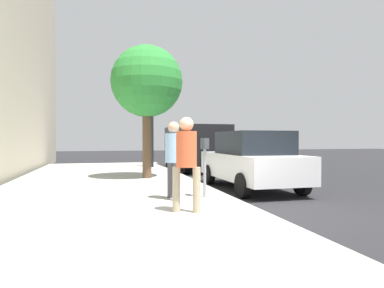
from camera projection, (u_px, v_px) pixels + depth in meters
The scene contains 9 objects.
ground_plane at pixel (254, 213), 7.02m from camera, with size 80.00×80.00×0.00m, color #232326.
sidewalk_slab at pixel (104, 218), 6.28m from camera, with size 28.00×6.00×0.15m, color #A8A59E.
parking_meter at pixel (205, 155), 8.11m from camera, with size 0.36×0.12×1.41m.
pedestrian_at_meter at pixel (174, 153), 7.80m from camera, with size 0.53×0.39×1.79m.
pedestrian_bystander at pixel (186, 156), 6.43m from camera, with size 0.39×0.51×1.80m.
parked_sedan_near at pixel (251, 160), 10.37m from camera, with size 4.42×2.01×1.77m.
parked_van_far at pixel (195, 145), 16.86m from camera, with size 5.26×2.26×2.18m.
street_tree at pixel (147, 82), 12.12m from camera, with size 2.55×2.55×4.73m.
traffic_signal at pixel (154, 118), 16.92m from camera, with size 0.24×0.44×3.60m.
Camera 1 is at (-6.46, 2.98, 1.53)m, focal length 31.79 mm.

